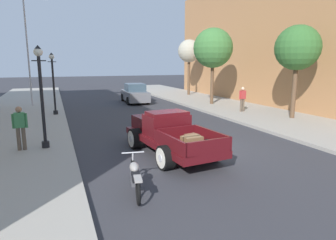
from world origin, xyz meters
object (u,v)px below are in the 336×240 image
(pedestrian_sidewalk_right, at_px, (243,98))
(street_tree_nearest, at_px, (298,48))
(flagpole, at_px, (29,30))
(street_tree_second, at_px, (213,48))
(motorcycle_parked, at_px, (135,176))
(car_background_grey, at_px, (135,94))
(pedestrian_sidewalk_left, at_px, (20,126))
(hotrod_truck_maroon, at_px, (168,133))
(street_lamp_near, at_px, (41,90))
(street_tree_third, at_px, (189,51))
(street_lamp_far, at_px, (53,79))

(pedestrian_sidewalk_right, relative_size, street_tree_nearest, 0.31)
(flagpole, distance_m, street_tree_second, 13.93)
(motorcycle_parked, xyz_separation_m, car_background_grey, (4.66, 17.53, 0.33))
(pedestrian_sidewalk_left, distance_m, flagpole, 13.87)
(hotrod_truck_maroon, relative_size, flagpole, 0.55)
(hotrod_truck_maroon, relative_size, street_lamp_near, 1.31)
(pedestrian_sidewalk_left, relative_size, street_lamp_near, 0.43)
(street_lamp_near, xyz_separation_m, street_tree_third, (13.48, 15.71, 2.14))
(car_background_grey, distance_m, street_lamp_near, 14.57)
(pedestrian_sidewalk_left, distance_m, street_tree_nearest, 14.81)
(motorcycle_parked, height_order, street_tree_second, street_tree_second)
(pedestrian_sidewalk_left, bearing_deg, hotrod_truck_maroon, -19.50)
(pedestrian_sidewalk_left, relative_size, street_tree_third, 0.30)
(hotrod_truck_maroon, height_order, pedestrian_sidewalk_right, pedestrian_sidewalk_right)
(hotrod_truck_maroon, xyz_separation_m, street_lamp_near, (-4.34, 1.87, 1.63))
(car_background_grey, bearing_deg, motorcycle_parked, -104.87)
(hotrod_truck_maroon, xyz_separation_m, street_tree_third, (9.14, 17.58, 3.77))
(motorcycle_parked, relative_size, pedestrian_sidewalk_left, 1.27)
(car_background_grey, height_order, street_tree_second, street_tree_second)
(street_tree_nearest, bearing_deg, street_tree_third, 90.42)
(hotrod_truck_maroon, height_order, street_tree_third, street_tree_third)
(street_lamp_far, xyz_separation_m, street_tree_third, (13.04, 7.81, 2.14))
(car_background_grey, distance_m, pedestrian_sidewalk_right, 9.73)
(street_lamp_near, distance_m, street_lamp_far, 7.92)
(street_lamp_far, bearing_deg, street_lamp_near, -93.22)
(car_background_grey, bearing_deg, flagpole, 177.83)
(motorcycle_parked, xyz_separation_m, pedestrian_sidewalk_right, (9.92, 9.35, 0.64))
(hotrod_truck_maroon, bearing_deg, pedestrian_sidewalk_right, 39.15)
(street_lamp_near, bearing_deg, street_tree_second, 35.42)
(motorcycle_parked, bearing_deg, street_lamp_far, 98.19)
(street_tree_second, xyz_separation_m, street_tree_third, (1.27, 7.03, 0.03))
(motorcycle_parked, relative_size, flagpole, 0.23)
(hotrod_truck_maroon, bearing_deg, street_tree_nearest, 19.78)
(street_lamp_far, bearing_deg, pedestrian_sidewalk_right, -16.01)
(pedestrian_sidewalk_right, distance_m, street_lamp_near, 13.08)
(motorcycle_parked, height_order, pedestrian_sidewalk_right, pedestrian_sidewalk_right)
(pedestrian_sidewalk_left, bearing_deg, pedestrian_sidewalk_right, 19.37)
(motorcycle_parked, relative_size, car_background_grey, 0.48)
(hotrod_truck_maroon, relative_size, motorcycle_parked, 2.41)
(car_background_grey, height_order, flagpole, flagpole)
(street_tree_second, bearing_deg, motorcycle_parked, -126.35)
(street_tree_nearest, height_order, street_tree_third, street_tree_third)
(car_background_grey, relative_size, street_tree_third, 0.79)
(car_background_grey, bearing_deg, street_tree_nearest, -59.41)
(flagpole, bearing_deg, street_lamp_far, -74.49)
(hotrod_truck_maroon, relative_size, pedestrian_sidewalk_right, 3.07)
(car_background_grey, distance_m, street_lamp_far, 8.23)
(pedestrian_sidewalk_right, height_order, street_tree_third, street_tree_third)
(car_background_grey, bearing_deg, hotrod_truck_maroon, -100.08)
(flagpole, bearing_deg, pedestrian_sidewalk_right, -32.77)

